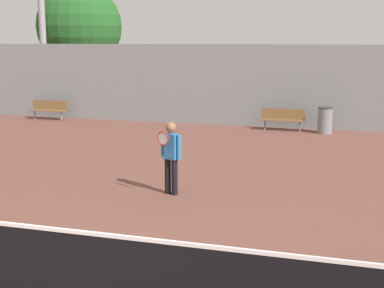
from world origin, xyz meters
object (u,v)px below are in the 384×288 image
(bench_courtside_far, at_px, (49,108))
(trash_bin, at_px, (325,120))
(tennis_net, at_px, (64,264))
(bench_courtside_near, at_px, (283,117))
(tennis_player, at_px, (171,153))
(tree_green_tall, at_px, (79,27))

(bench_courtside_far, height_order, trash_bin, trash_bin)
(bench_courtside_far, bearing_deg, trash_bin, -1.14)
(tennis_net, relative_size, trash_bin, 12.10)
(bench_courtside_near, relative_size, bench_courtside_far, 1.01)
(tennis_player, relative_size, trash_bin, 1.67)
(bench_courtside_near, relative_size, tree_green_tall, 0.26)
(tennis_net, xyz_separation_m, tree_green_tall, (-10.74, 20.67, 3.63))
(tennis_player, xyz_separation_m, bench_courtside_far, (-8.91, 9.51, -0.44))
(bench_courtside_far, xyz_separation_m, trash_bin, (11.83, -0.24, -0.01))
(tennis_net, height_order, trash_bin, tennis_net)
(tennis_player, bearing_deg, bench_courtside_far, 151.38)
(trash_bin, bearing_deg, bench_courtside_far, 178.86)
(tennis_net, distance_m, bench_courtside_near, 14.72)
(tennis_player, relative_size, bench_courtside_near, 0.99)
(trash_bin, relative_size, tree_green_tall, 0.15)
(bench_courtside_near, xyz_separation_m, trash_bin, (1.60, -0.24, -0.01))
(tennis_net, relative_size, tree_green_tall, 1.85)
(tennis_player, height_order, tree_green_tall, tree_green_tall)
(bench_courtside_near, bearing_deg, bench_courtside_far, -180.00)
(tennis_net, height_order, bench_courtside_near, tennis_net)
(tennis_net, height_order, tree_green_tall, tree_green_tall)
(bench_courtside_near, xyz_separation_m, tree_green_tall, (-11.79, 5.99, 3.64))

